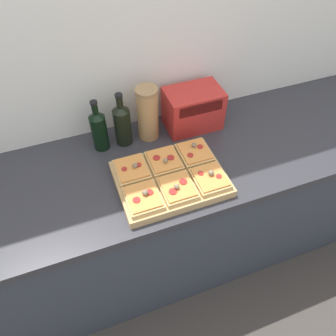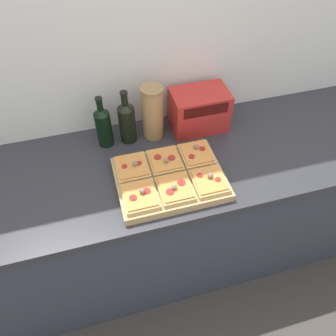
{
  "view_description": "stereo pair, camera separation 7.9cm",
  "coord_description": "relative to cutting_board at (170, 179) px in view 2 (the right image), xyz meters",
  "views": [
    {
      "loc": [
        -0.37,
        -0.66,
        1.99
      ],
      "look_at": [
        -0.04,
        0.23,
        0.95
      ],
      "focal_mm": 35.0,
      "sensor_mm": 36.0,
      "label": 1
    },
    {
      "loc": [
        -0.29,
        -0.68,
        1.99
      ],
      "look_at": [
        -0.04,
        0.23,
        0.95
      ],
      "focal_mm": 35.0,
      "sensor_mm": 36.0,
      "label": 2
    }
  ],
  "objects": [
    {
      "name": "pizza_slice_back_right",
      "position": [
        0.15,
        0.08,
        0.03
      ],
      "size": [
        0.14,
        0.15,
        0.05
      ],
      "color": "tan",
      "rests_on": "cutting_board"
    },
    {
      "name": "pizza_slice_front_left",
      "position": [
        -0.15,
        -0.08,
        0.03
      ],
      "size": [
        0.14,
        0.15,
        0.05
      ],
      "color": "tan",
      "rests_on": "cutting_board"
    },
    {
      "name": "wine_bottle",
      "position": [
        -0.12,
        0.32,
        0.09
      ],
      "size": [
        0.08,
        0.08,
        0.28
      ],
      "color": "black",
      "rests_on": "kitchen_counter"
    },
    {
      "name": "toaster_oven",
      "position": [
        0.24,
        0.32,
        0.08
      ],
      "size": [
        0.3,
        0.18,
        0.21
      ],
      "color": "red",
      "rests_on": "kitchen_counter"
    },
    {
      "name": "pizza_slice_back_left",
      "position": [
        -0.15,
        0.08,
        0.03
      ],
      "size": [
        0.14,
        0.15,
        0.05
      ],
      "color": "tan",
      "rests_on": "cutting_board"
    },
    {
      "name": "ground_plane",
      "position": [
        0.04,
        -0.2,
        -0.91
      ],
      "size": [
        12.0,
        12.0,
        0.0
      ],
      "primitive_type": "plane",
      "color": "#3D3833"
    },
    {
      "name": "pizza_slice_back_center",
      "position": [
        -0.0,
        0.08,
        0.03
      ],
      "size": [
        0.14,
        0.15,
        0.05
      ],
      "color": "tan",
      "rests_on": "cutting_board"
    },
    {
      "name": "kitchen_counter",
      "position": [
        0.04,
        0.12,
        -0.46
      ],
      "size": [
        2.63,
        0.67,
        0.89
      ],
      "color": "#333842",
      "rests_on": "ground_plane"
    },
    {
      "name": "wall_back",
      "position": [
        0.04,
        0.48,
        0.34
      ],
      "size": [
        6.0,
        0.06,
        2.5
      ],
      "color": "silver",
      "rests_on": "ground_plane"
    },
    {
      "name": "grain_jar_tall",
      "position": [
        0.01,
        0.32,
        0.12
      ],
      "size": [
        0.1,
        0.1,
        0.27
      ],
      "color": "#AD7F4C",
      "rests_on": "kitchen_counter"
    },
    {
      "name": "pizza_slice_front_right",
      "position": [
        0.15,
        -0.08,
        0.03
      ],
      "size": [
        0.14,
        0.15,
        0.05
      ],
      "color": "tan",
      "rests_on": "cutting_board"
    },
    {
      "name": "olive_oil_bottle",
      "position": [
        -0.23,
        0.32,
        0.09
      ],
      "size": [
        0.07,
        0.07,
        0.27
      ],
      "color": "black",
      "rests_on": "kitchen_counter"
    },
    {
      "name": "cutting_board",
      "position": [
        0.0,
        0.0,
        0.0
      ],
      "size": [
        0.46,
        0.35,
        0.04
      ],
      "primitive_type": "cube",
      "color": "tan",
      "rests_on": "kitchen_counter"
    },
    {
      "name": "pizza_slice_front_center",
      "position": [
        -0.0,
        -0.08,
        0.03
      ],
      "size": [
        0.14,
        0.15,
        0.05
      ],
      "color": "tan",
      "rests_on": "cutting_board"
    }
  ]
}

